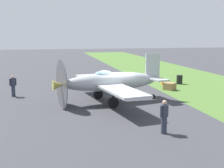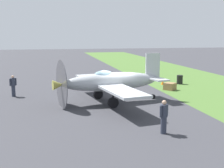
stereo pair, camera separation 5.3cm
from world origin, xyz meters
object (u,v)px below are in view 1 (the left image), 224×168
(airplane_lead, at_px, (110,82))
(ground_crew_chief, at_px, (13,85))
(supply_crate, at_px, (170,86))
(fuel_drum, at_px, (179,80))
(runway_marker_cone, at_px, (162,82))
(ground_crew_mechanic, at_px, (164,116))

(airplane_lead, bearing_deg, ground_crew_chief, 52.36)
(airplane_lead, bearing_deg, supply_crate, -68.18)
(airplane_lead, relative_size, ground_crew_chief, 6.09)
(fuel_drum, bearing_deg, runway_marker_cone, 89.05)
(airplane_lead, height_order, runway_marker_cone, airplane_lead)
(ground_crew_mechanic, height_order, supply_crate, ground_crew_mechanic)
(supply_crate, bearing_deg, fuel_drum, -38.50)
(ground_crew_mechanic, relative_size, runway_marker_cone, 3.93)
(airplane_lead, bearing_deg, ground_crew_mechanic, -179.82)
(runway_marker_cone, bearing_deg, fuel_drum, -90.95)
(airplane_lead, distance_m, ground_crew_chief, 8.14)
(airplane_lead, height_order, ground_crew_mechanic, airplane_lead)
(ground_crew_chief, distance_m, runway_marker_cone, 14.26)
(ground_crew_mechanic, xyz_separation_m, runway_marker_cone, (14.05, -5.50, -0.69))
(ground_crew_chief, height_order, supply_crate, ground_crew_chief)
(ground_crew_mechanic, height_order, fuel_drum, ground_crew_mechanic)
(supply_crate, xyz_separation_m, runway_marker_cone, (2.85, -0.44, -0.10))
(ground_crew_mechanic, relative_size, supply_crate, 1.92)
(airplane_lead, xyz_separation_m, runway_marker_cone, (6.74, -6.77, -1.34))
(ground_crew_mechanic, relative_size, fuel_drum, 1.92)
(fuel_drum, bearing_deg, ground_crew_chief, 100.45)
(ground_crew_mechanic, bearing_deg, runway_marker_cone, -142.31)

